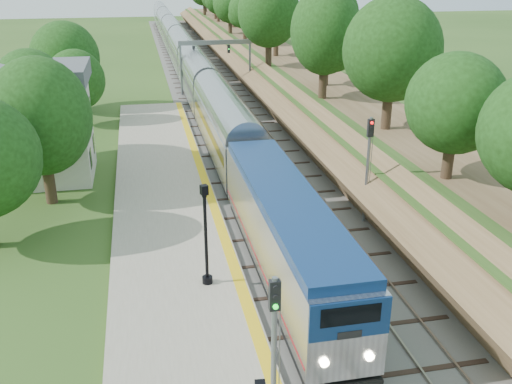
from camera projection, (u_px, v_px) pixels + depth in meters
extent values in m
cube|color=#4C4944|center=(207.00, 86.00, 71.23)|extent=(9.50, 170.00, 0.12)
cube|color=gray|center=(185.00, 85.00, 70.67)|extent=(0.08, 170.00, 0.16)
cube|color=gray|center=(197.00, 85.00, 70.94)|extent=(0.08, 170.00, 0.16)
cube|color=gray|center=(217.00, 84.00, 71.42)|extent=(0.08, 170.00, 0.16)
cube|color=gray|center=(229.00, 84.00, 71.69)|extent=(0.08, 170.00, 0.16)
cube|color=gray|center=(174.00, 254.00, 29.89)|extent=(6.40, 68.00, 0.38)
cube|color=gold|center=(227.00, 246.00, 30.35)|extent=(0.55, 68.00, 0.01)
cube|color=brown|center=(281.00, 71.00, 72.46)|extent=(9.00, 170.00, 3.00)
cube|color=brown|center=(251.00, 74.00, 71.81)|extent=(4.47, 170.00, 4.54)
cylinder|color=#332316|center=(270.00, 49.00, 71.13)|extent=(0.60, 0.60, 2.62)
sphere|color=#16320D|center=(270.00, 19.00, 69.79)|extent=(5.70, 5.70, 5.70)
cylinder|color=#332316|center=(215.00, 15.00, 116.52)|extent=(0.60, 0.60, 2.62)
cube|color=silver|center=(31.00, 132.00, 39.76)|extent=(8.00, 6.00, 6.80)
cube|color=#52555A|center=(22.00, 75.00, 38.26)|extent=(8.60, 6.60, 1.20)
cube|color=black|center=(91.00, 158.00, 39.47)|extent=(0.05, 1.10, 1.30)
cube|color=black|center=(94.00, 143.00, 42.74)|extent=(0.05, 1.10, 1.30)
cube|color=black|center=(86.00, 119.00, 38.42)|extent=(0.05, 1.10, 1.30)
cube|color=black|center=(90.00, 107.00, 41.69)|extent=(0.05, 1.10, 1.30)
cylinder|color=slate|center=(181.00, 69.00, 64.90)|extent=(0.24, 0.24, 6.20)
cylinder|color=slate|center=(250.00, 67.00, 66.39)|extent=(0.24, 0.24, 6.20)
cube|color=slate|center=(215.00, 42.00, 64.57)|extent=(8.40, 0.25, 0.50)
cube|color=black|center=(194.00, 50.00, 64.25)|extent=(0.30, 0.20, 0.90)
cube|color=black|center=(229.00, 49.00, 65.00)|extent=(0.30, 0.20, 0.90)
cylinder|color=#332316|center=(58.00, 179.00, 37.32)|extent=(0.60, 0.60, 2.45)
sphere|color=#16320D|center=(51.00, 130.00, 36.07)|extent=(5.32, 5.32, 5.32)
cylinder|color=#332316|center=(78.00, 118.00, 51.85)|extent=(0.60, 0.60, 2.45)
sphere|color=#16320D|center=(74.00, 82.00, 50.60)|extent=(5.32, 5.32, 5.32)
cube|color=black|center=(284.00, 267.00, 27.89)|extent=(2.65, 16.60, 0.58)
cube|color=#B7BAC1|center=(285.00, 232.00, 27.17)|extent=(2.88, 17.29, 3.27)
cube|color=navy|center=(286.00, 196.00, 26.48)|extent=(2.77, 16.60, 0.42)
cube|color=navy|center=(350.00, 320.00, 18.95)|extent=(2.85, 0.10, 1.44)
cube|color=black|center=(351.00, 315.00, 18.84)|extent=(2.11, 0.06, 0.72)
cube|color=maroon|center=(285.00, 252.00, 27.59)|extent=(2.90, 16.95, 0.10)
cube|color=#B7BAC1|center=(225.00, 132.00, 44.42)|extent=(2.88, 19.21, 3.75)
cube|color=#B7BAC1|center=(198.00, 83.00, 62.40)|extent=(2.88, 19.21, 3.75)
cube|color=#B7BAC1|center=(183.00, 55.00, 80.39)|extent=(2.88, 19.21, 3.75)
cube|color=#B7BAC1|center=(173.00, 38.00, 98.38)|extent=(2.88, 19.21, 3.75)
cube|color=#B7BAC1|center=(166.00, 26.00, 116.37)|extent=(2.88, 19.21, 3.75)
cube|color=#B7BAC1|center=(162.00, 18.00, 134.36)|extent=(2.88, 19.21, 3.75)
cylinder|color=black|center=(207.00, 280.00, 26.84)|extent=(0.49, 0.49, 0.33)
cylinder|color=black|center=(206.00, 238.00, 26.02)|extent=(0.16, 0.16, 4.34)
cube|color=black|center=(204.00, 190.00, 25.13)|extent=(0.38, 0.38, 0.44)
cube|color=silver|center=(204.00, 190.00, 25.13)|extent=(0.27, 0.27, 0.33)
cylinder|color=slate|center=(274.00, 359.00, 17.36)|extent=(0.18, 0.18, 5.69)
cube|color=black|center=(275.00, 295.00, 16.51)|extent=(0.33, 0.22, 0.98)
cylinder|color=#0CE526|center=(276.00, 297.00, 16.39)|extent=(0.16, 0.06, 0.16)
cylinder|color=slate|center=(367.00, 171.00, 32.79)|extent=(0.18, 0.18, 6.32)
cube|color=black|center=(371.00, 128.00, 31.83)|extent=(0.35, 0.22, 1.02)
cylinder|color=#FF0C0C|center=(372.00, 129.00, 31.71)|extent=(0.16, 0.06, 0.16)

